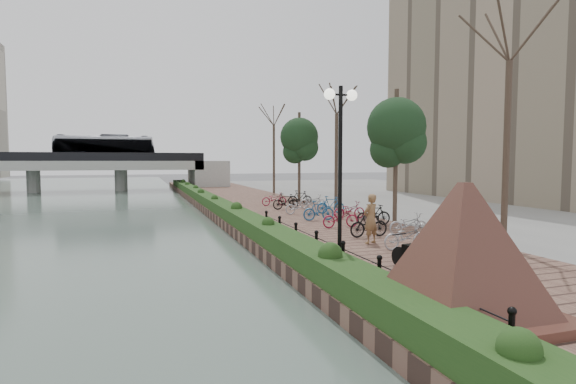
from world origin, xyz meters
name	(u,v)px	position (x,y,z in m)	size (l,w,h in m)	color
ground	(309,301)	(0.00, 0.00, 0.00)	(220.00, 220.00, 0.00)	#59595B
promenade	(270,211)	(4.00, 17.50, 0.25)	(8.00, 75.00, 0.50)	brown
inland_pavement	(472,204)	(20.00, 17.50, 0.25)	(24.00, 75.00, 0.50)	slate
hedge	(211,201)	(0.60, 20.00, 0.80)	(1.10, 56.00, 0.60)	#1B3E16
chain_fence	(329,249)	(1.40, 2.00, 0.85)	(0.10, 14.10, 0.70)	black
granite_monument	(463,249)	(1.91, -3.26, 1.82)	(5.01, 5.01, 2.61)	#47261E
lamppost	(340,137)	(1.54, 1.55, 4.19)	(1.02, 0.32, 5.16)	black
motorcycle	(417,254)	(3.11, -0.03, 1.00)	(0.50, 1.59, 0.99)	black
pedestrian	(371,219)	(3.99, 4.16, 1.41)	(0.66, 0.43, 1.82)	brown
bicycle_parking	(334,210)	(5.49, 10.72, 0.97)	(2.40, 17.32, 1.00)	#9F9EA2
street_trees	(361,158)	(8.00, 12.68, 3.69)	(3.20, 37.12, 6.80)	#3A2B22
bridge	(48,162)	(-13.47, 45.00, 3.37)	(36.00, 10.77, 6.50)	#9B9B96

